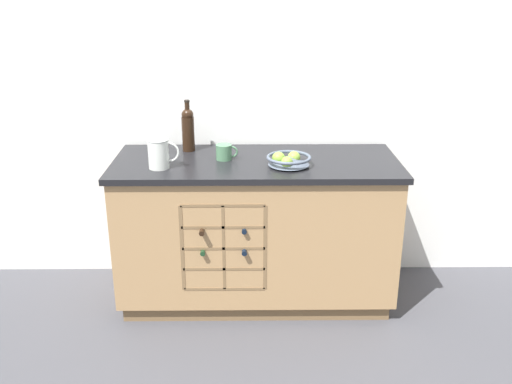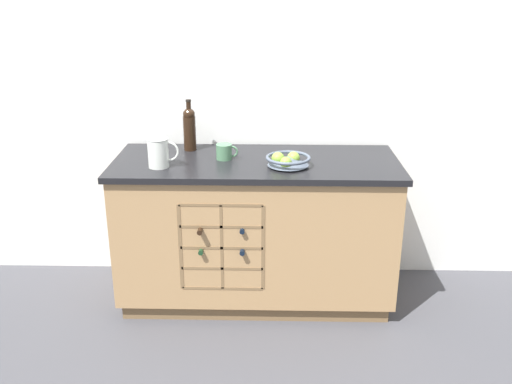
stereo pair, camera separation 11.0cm
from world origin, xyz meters
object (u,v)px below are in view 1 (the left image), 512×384
ceramic_mug (224,152)px  standing_wine_bottle (188,128)px  fruit_bowl (288,159)px  white_pitcher (159,153)px

ceramic_mug → standing_wine_bottle: 0.31m
fruit_bowl → ceramic_mug: (-0.36, 0.13, 0.00)m
white_pitcher → ceramic_mug: (0.35, 0.16, -0.04)m
white_pitcher → standing_wine_bottle: bearing=69.9°
fruit_bowl → white_pitcher: bearing=-178.0°
standing_wine_bottle → ceramic_mug: bearing=-39.6°
white_pitcher → fruit_bowl: bearing=2.0°
white_pitcher → standing_wine_bottle: (0.13, 0.34, 0.05)m
white_pitcher → ceramic_mug: bearing=24.1°
white_pitcher → ceramic_mug: 0.39m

